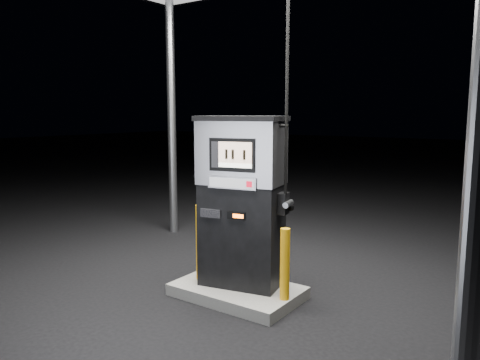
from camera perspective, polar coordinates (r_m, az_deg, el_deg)
The scene contains 5 objects.
ground at distance 6.26m, azimuth -0.32°, elevation -14.03°, with size 80.00×80.00×0.00m, color black.
pump_island at distance 6.24m, azimuth -0.32°, elevation -13.39°, with size 1.60×1.00×0.15m, color slate.
fuel_dispenser at distance 5.98m, azimuth 0.25°, elevation -2.40°, with size 1.26×0.85×4.52m.
bollard_left at distance 6.32m, azimuth -4.79°, elevation -7.56°, with size 0.14×0.14×1.01m, color #F2A50D.
bollard_right at distance 5.67m, azimuth 5.49°, elevation -10.17°, with size 0.12×0.12×0.87m, color #F2A50D.
Camera 1 is at (3.37, -4.72, 2.37)m, focal length 35.00 mm.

